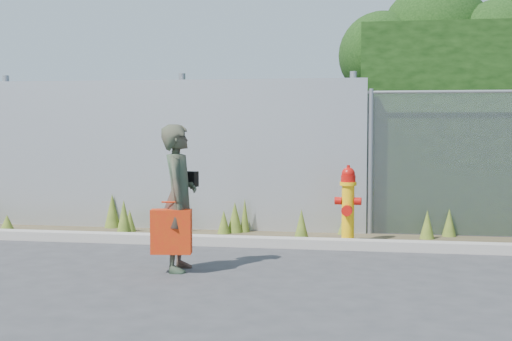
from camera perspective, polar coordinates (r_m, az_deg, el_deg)
The scene contains 8 objects.
ground at distance 7.34m, azimuth 0.46°, elevation -8.58°, with size 80.00×80.00×0.00m, color #343336.
curb at distance 9.08m, azimuth 2.31°, elevation -5.78°, with size 16.00×0.22×0.12m, color gray.
weed_strip at distance 9.77m, azimuth 3.01°, elevation -4.68°, with size 16.00×1.29×0.55m.
corrugated_fence at distance 11.01m, azimuth -13.82°, elevation 1.27°, with size 8.50×0.21×2.30m.
fire_hydrant at distance 9.32m, azimuth 7.37°, elevation -2.83°, with size 0.34×0.31×1.03m.
woman at distance 7.62m, azimuth -6.18°, elevation -2.19°, with size 0.57×0.37×1.56m, color #0F6240.
red_tote_bag at distance 7.51m, azimuth -6.79°, elevation -4.87°, with size 0.42×0.16×0.55m.
black_shoulder_bag at distance 7.76m, azimuth -5.47°, elevation -0.67°, with size 0.22×0.09×0.17m.
Camera 1 is at (1.16, -7.07, 1.59)m, focal length 50.00 mm.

